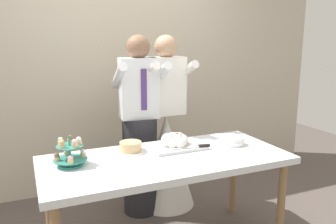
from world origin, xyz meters
name	(u,v)px	position (x,y,z in m)	size (l,w,h in m)	color
rear_wall	(113,55)	(0.00, 1.44, 1.45)	(5.20, 0.10, 2.90)	beige
dessert_table	(166,166)	(0.00, 0.00, 0.70)	(1.80, 0.80, 0.78)	silver
cupcake_stand	(70,153)	(-0.67, 0.10, 0.86)	(0.23, 0.23, 0.21)	teal
main_cake_tray	(176,142)	(0.15, 0.17, 0.82)	(0.43, 0.31, 0.13)	silver
plate_stack	(233,141)	(0.62, 0.05, 0.81)	(0.18, 0.18, 0.07)	white
round_cake	(131,148)	(-0.21, 0.20, 0.81)	(0.24, 0.24, 0.08)	white
person_groom	(140,136)	(0.03, 0.69, 0.75)	(0.50, 0.53, 1.66)	#232328
person_bride	(166,148)	(0.31, 0.74, 0.58)	(0.56, 0.56, 1.66)	white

